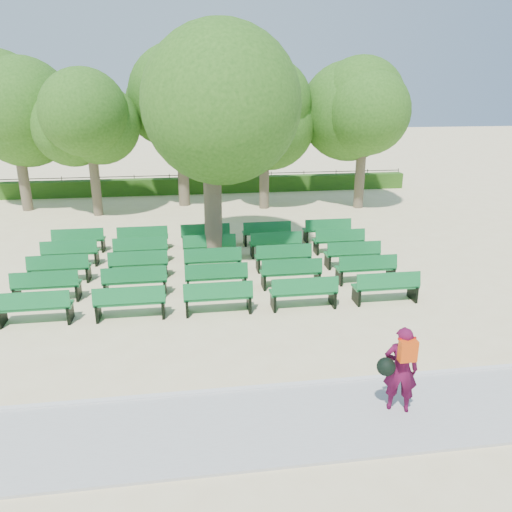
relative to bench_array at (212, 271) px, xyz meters
The scene contains 9 objects.
ground 0.88m from the bench_array, 131.31° to the right, with size 120.00×120.00×0.00m, color beige.
paving 8.08m from the bench_array, 94.09° to the right, with size 30.00×2.20×0.06m, color #ABABA6.
curb 6.93m from the bench_array, 94.76° to the right, with size 30.00×0.12×0.10m, color silver.
hedge 13.36m from the bench_array, 92.47° to the left, with size 26.00×0.70×0.90m, color #2A5515.
fence 13.76m from the bench_array, 92.40° to the left, with size 26.00×0.10×1.02m, color black, non-canonical shape.
tree_line 9.36m from the bench_array, 93.52° to the left, with size 21.80×6.80×7.04m, color #2F5F19, non-canonical shape.
bench_array is the anchor object (origin of this frame).
tree_among 4.94m from the bench_array, 82.69° to the left, with size 5.16×5.16×7.18m.
person 8.56m from the bench_array, 69.39° to the right, with size 0.86×0.60×1.71m.
Camera 1 is at (-0.22, -14.88, 5.86)m, focal length 35.00 mm.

